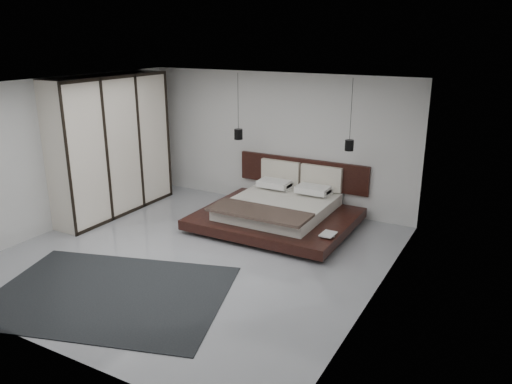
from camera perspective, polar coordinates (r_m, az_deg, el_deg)
The scene contains 14 objects.
floor at distance 8.50m, azimuth -6.87°, elevation -7.08°, with size 6.00×6.00×0.00m, color #94969C.
ceiling at distance 7.76m, azimuth -7.64°, elevation 12.05°, with size 6.00×6.00×0.00m, color white.
wall_back at distance 10.52m, azimuth 2.39°, elevation 5.93°, with size 6.00×6.00×0.00m, color silver.
wall_front at distance 5.99m, azimuth -24.27°, elevation -4.91°, with size 6.00×6.00×0.00m, color silver.
wall_left at distance 10.03m, azimuth -21.32°, elevation 4.15°, with size 6.00×6.00×0.00m, color silver.
wall_right at distance 6.77m, azimuth 13.85°, elevation -1.29°, with size 6.00×6.00×0.00m, color silver.
lattice_screen at distance 11.70m, azimuth -11.98°, elevation 6.26°, with size 0.05×0.90×2.60m, color black.
bed at distance 9.61m, azimuth 2.68°, elevation -2.10°, with size 2.85×2.42×1.09m.
book_lower at distance 8.61m, azimuth 7.73°, elevation -4.76°, with size 0.19×0.26×0.02m, color #99724C.
book_upper at distance 8.58m, azimuth 7.53°, elevation -4.65°, with size 0.23×0.32×0.02m, color #99724C.
pendant_left at distance 10.19m, azimuth -2.02°, elevation 6.64°, with size 0.17×0.17×1.32m.
pendant_right at distance 9.23m, azimuth 10.61°, elevation 5.30°, with size 0.16×0.16×1.30m.
wardrobe at distance 10.46m, azimuth -16.17°, elevation 5.11°, with size 0.67×2.83×2.78m.
rug at distance 7.53m, azimuth -16.39°, elevation -11.11°, with size 3.27×2.34×0.01m, color black.
Camera 1 is at (4.57, -6.23, 3.54)m, focal length 35.00 mm.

